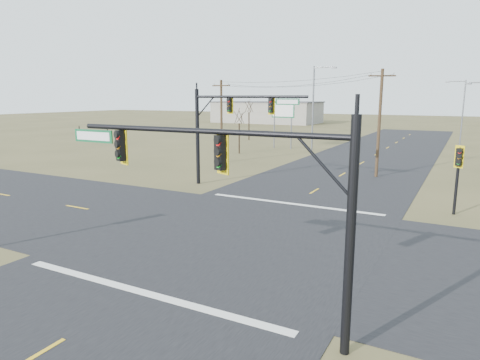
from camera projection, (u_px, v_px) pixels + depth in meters
name	position (u px, v px, depth m)	size (l,w,h in m)	color
ground	(240.00, 236.00, 22.18)	(320.00, 320.00, 0.00)	brown
road_ew	(240.00, 235.00, 22.18)	(160.00, 14.00, 0.02)	black
road_ns	(240.00, 235.00, 22.18)	(14.00, 160.00, 0.02)	black
stop_bar_near	(143.00, 292.00, 15.69)	(12.00, 0.40, 0.01)	silver
stop_bar_far	(293.00, 204.00, 28.66)	(12.00, 0.40, 0.01)	silver
mast_arm_near	(225.00, 172.00, 12.90)	(10.33, 0.58, 6.66)	black
mast_arm_far	(228.00, 117.00, 33.14)	(9.48, 0.44, 7.68)	black
pedestal_signal_ne	(458.00, 164.00, 25.47)	(0.67, 0.59, 4.27)	black
utility_pole_near	(379.00, 122.00, 37.48)	(2.17, 1.01, 9.45)	#44301D
utility_pole_far	(221.00, 120.00, 45.97)	(2.16, 0.26, 8.83)	#44301D
highway_sign	(283.00, 116.00, 58.75)	(3.38, 0.22, 6.34)	slate
streetlight_b	(461.00, 110.00, 59.19)	(2.60, 0.27, 9.36)	slate
streetlight_c	(315.00, 104.00, 56.16)	(3.07, 0.38, 11.00)	slate
bare_tree_a	(239.00, 116.00, 53.36)	(2.58, 2.58, 5.97)	black
bare_tree_b	(249.00, 106.00, 70.32)	(3.41, 3.41, 7.03)	black
warehouse_left	(267.00, 113.00, 118.04)	(28.00, 14.00, 5.50)	gray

